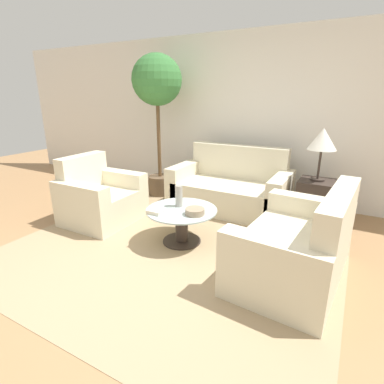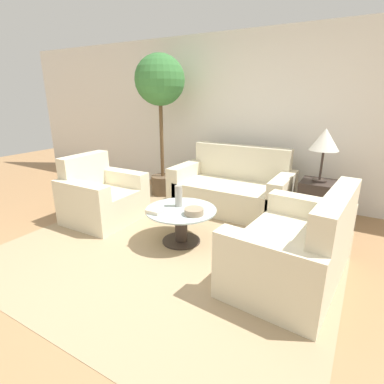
% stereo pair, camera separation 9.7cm
% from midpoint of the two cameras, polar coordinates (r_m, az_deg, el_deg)
% --- Properties ---
extents(ground_plane, '(14.00, 14.00, 0.00)m').
position_cam_midpoint_polar(ground_plane, '(3.10, -10.10, -14.73)').
color(ground_plane, '#9E754C').
extents(wall_back, '(10.00, 0.06, 2.60)m').
position_cam_midpoint_polar(wall_back, '(5.07, 10.44, 13.67)').
color(wall_back, white).
rests_on(wall_back, ground_plane).
extents(rug, '(3.52, 3.51, 0.01)m').
position_cam_midpoint_polar(rug, '(3.61, -1.26, -9.35)').
color(rug, tan).
rests_on(rug, ground_plane).
extents(sofa_main, '(1.72, 0.91, 0.92)m').
position_cam_midpoint_polar(sofa_main, '(4.58, 8.41, 0.44)').
color(sofa_main, beige).
rests_on(sofa_main, ground_plane).
extents(armchair, '(0.85, 0.95, 0.89)m').
position_cam_midpoint_polar(armchair, '(4.31, -16.31, -1.26)').
color(armchair, beige).
rests_on(armchair, ground_plane).
extents(loveseat, '(0.98, 1.45, 0.91)m').
position_cam_midpoint_polar(loveseat, '(2.99, 20.52, -10.56)').
color(loveseat, beige).
rests_on(loveseat, ground_plane).
extents(coffee_table, '(0.82, 0.82, 0.41)m').
position_cam_midpoint_polar(coffee_table, '(3.49, -1.28, -5.51)').
color(coffee_table, '#332823').
rests_on(coffee_table, ground_plane).
extents(side_table, '(0.44, 0.44, 0.60)m').
position_cam_midpoint_polar(side_table, '(4.31, 23.20, -1.95)').
color(side_table, '#332823').
rests_on(side_table, ground_plane).
extents(table_lamp, '(0.36, 0.36, 0.67)m').
position_cam_midpoint_polar(table_lamp, '(4.12, 24.62, 8.88)').
color(table_lamp, '#332823').
rests_on(table_lamp, side_table).
extents(potted_plant, '(0.79, 0.79, 2.28)m').
position_cam_midpoint_polar(potted_plant, '(5.03, -5.51, 18.53)').
color(potted_plant, brown).
rests_on(potted_plant, ground_plane).
extents(vase, '(0.09, 0.09, 0.25)m').
position_cam_midpoint_polar(vase, '(3.49, -1.77, -0.76)').
color(vase, '#9E998E').
rests_on(vase, coffee_table).
extents(bowl, '(0.21, 0.21, 0.07)m').
position_cam_midpoint_polar(bowl, '(3.28, 1.22, -3.75)').
color(bowl, gray).
rests_on(bowl, coffee_table).
extents(book_stack, '(0.17, 0.15, 0.04)m').
position_cam_midpoint_polar(book_stack, '(3.34, -6.28, -3.63)').
color(book_stack, beige).
rests_on(book_stack, coffee_table).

